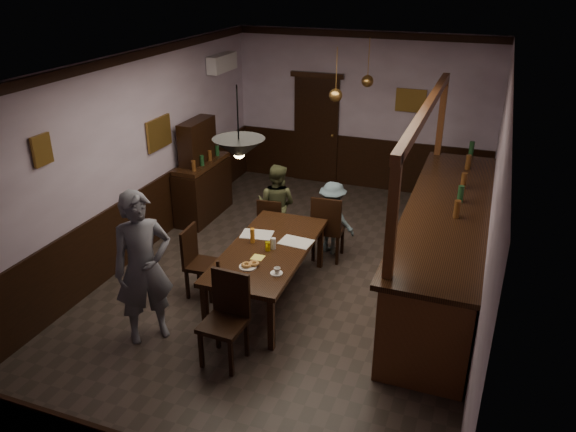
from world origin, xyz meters
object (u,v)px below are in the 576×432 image
at_px(dining_table, 268,252).
at_px(pendant_brass_mid, 336,95).
at_px(person_standing, 143,268).
at_px(sideboard, 202,179).
at_px(bar_counter, 445,246).
at_px(pendant_brass_far, 367,81).
at_px(pendant_iron, 239,149).
at_px(person_seated_left, 277,205).
at_px(chair_far_left, 271,222).
at_px(person_seated_right, 332,218).
at_px(coffee_cup, 277,271).
at_px(chair_side, 198,259).
at_px(chair_far_right, 327,226).
at_px(chair_near, 227,314).
at_px(soda_can, 268,246).

relative_size(dining_table, pendant_brass_mid, 2.75).
distance_m(person_standing, sideboard, 3.51).
bearing_deg(bar_counter, pendant_brass_far, 126.07).
bearing_deg(pendant_iron, person_seated_left, 102.22).
relative_size(dining_table, person_seated_left, 1.68).
distance_m(chair_far_left, person_seated_right, 0.94).
height_order(pendant_iron, pendant_brass_mid, same).
distance_m(coffee_cup, pendant_brass_far, 4.25).
height_order(person_seated_left, pendant_brass_mid, pendant_brass_mid).
distance_m(person_seated_right, coffee_cup, 2.15).
height_order(dining_table, pendant_iron, pendant_iron).
bearing_deg(person_seated_left, pendant_brass_mid, -135.18).
bearing_deg(chair_side, pendant_brass_far, -23.38).
height_order(chair_far_left, person_standing, person_standing).
relative_size(coffee_cup, pendant_iron, 0.10).
bearing_deg(chair_side, chair_far_right, -44.81).
distance_m(person_seated_right, sideboard, 2.55).
relative_size(person_standing, person_seated_right, 1.63).
xyz_separation_m(bar_counter, pendant_brass_mid, (-1.89, 1.09, 1.66)).
xyz_separation_m(chair_far_right, chair_near, (-0.38, -2.59, 0.01)).
bearing_deg(person_standing, chair_far_right, 13.31).
relative_size(sideboard, pendant_brass_far, 2.14).
xyz_separation_m(dining_table, chair_side, (-0.92, -0.22, -0.16)).
distance_m(bar_counter, pendant_iron, 3.29).
bearing_deg(dining_table, person_seated_right, 75.19).
relative_size(bar_counter, pendant_brass_far, 5.60).
relative_size(soda_can, bar_counter, 0.03).
distance_m(chair_near, sideboard, 3.99).
bearing_deg(dining_table, chair_side, -166.35).
distance_m(coffee_cup, pendant_iron, 1.58).
xyz_separation_m(chair_near, soda_can, (-0.02, 1.25, 0.23)).
bearing_deg(soda_can, person_seated_left, 107.59).
xyz_separation_m(soda_can, pendant_brass_far, (0.41, 3.46, 1.49)).
xyz_separation_m(chair_near, person_seated_right, (0.37, 2.87, -0.01)).
distance_m(chair_near, person_seated_right, 2.90).
bearing_deg(chair_near, coffee_cup, 69.41).
xyz_separation_m(chair_far_left, pendant_brass_far, (0.90, 2.13, 1.82)).
relative_size(person_seated_left, person_seated_right, 1.16).
relative_size(person_seated_right, pendant_brass_far, 1.41).
relative_size(chair_far_left, pendant_brass_far, 1.08).
height_order(person_seated_left, bar_counter, bar_counter).
distance_m(chair_far_right, pendant_brass_mid, 1.95).
relative_size(person_seated_right, soda_can, 9.54).
distance_m(dining_table, bar_counter, 2.38).
bearing_deg(person_standing, coffee_cup, -20.38).
height_order(chair_near, sideboard, sideboard).
height_order(chair_far_right, pendant_brass_far, pendant_brass_far).
bearing_deg(sideboard, pendant_iron, -53.74).
height_order(chair_far_left, sideboard, sideboard).
relative_size(person_standing, pendant_iron, 2.39).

